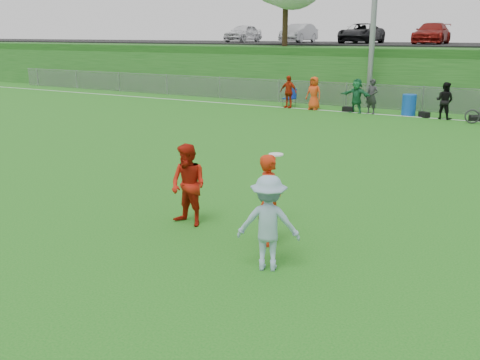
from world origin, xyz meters
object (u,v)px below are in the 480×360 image
Objects in this scene: player_blue at (268,223)px; player_red_center at (188,185)px; recycling_bin at (409,105)px; player_red_left at (270,200)px; frisbee at (276,155)px.

player_red_center is at bearing -46.91° from player_blue.
player_red_left is at bearing -85.75° from recycling_bin.
player_red_left is 1.14m from player_blue.
frisbee is (1.58, 0.82, 0.66)m from player_red_center.
player_red_left is 1.06× the size of player_blue.
recycling_bin is at bearing 93.40° from frisbee.
frisbee is at bearing 35.66° from player_red_center.
frisbee is at bearing -12.78° from player_red_left.
recycling_bin is at bearing -27.81° from player_red_left.
player_red_center reaches higher than recycling_bin.
recycling_bin is (-1.34, 17.97, -0.36)m from player_red_left.
frisbee is (-0.81, 1.95, 0.69)m from player_blue.
player_red_left is 1.17m from frisbee.
player_red_center reaches higher than frisbee.
player_red_left reaches higher than recycling_bin.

